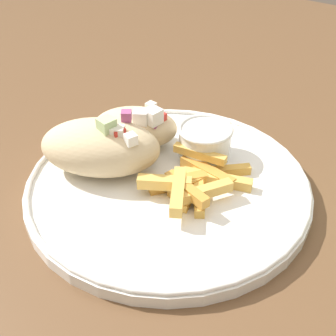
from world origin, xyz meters
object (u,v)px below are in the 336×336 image
pita_sandwich_far (137,126)px  fries_pile (195,182)px  sauce_ramekin (205,140)px  plate (168,185)px  pita_sandwich_near (101,147)px

pita_sandwich_far → fries_pile: (0.11, -0.04, -0.01)m
pita_sandwich_far → sauce_ramekin: pita_sandwich_far is taller
plate → fries_pile: fries_pile is taller
plate → pita_sandwich_far: pita_sandwich_far is taller
fries_pile → plate: bearing=-168.3°
fries_pile → pita_sandwich_near: bearing=-165.7°
plate → sauce_ramekin: bearing=84.0°
fries_pile → sauce_ramekin: bearing=111.0°
pita_sandwich_near → plate: bearing=-11.6°
sauce_ramekin → fries_pile: bearing=-69.0°
fries_pile → sauce_ramekin: size_ratio=1.96×
pita_sandwich_far → fries_pile: size_ratio=0.94×
pita_sandwich_near → sauce_ramekin: pita_sandwich_near is taller
pita_sandwich_near → sauce_ramekin: bearing=19.6°
plate → fries_pile: (0.03, 0.01, 0.01)m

